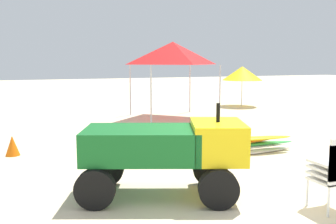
% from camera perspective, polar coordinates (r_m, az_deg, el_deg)
% --- Properties ---
extents(ground, '(80.00, 80.00, 0.00)m').
position_cam_1_polar(ground, '(6.23, 10.29, -12.67)').
color(ground, beige).
extents(utility_cart, '(2.81, 2.05, 1.50)m').
position_cam_1_polar(utility_cart, '(6.03, -0.21, -5.42)').
color(utility_cart, '#146023').
rests_on(utility_cart, ground).
extents(stacked_plastic_chairs, '(0.48, 0.48, 1.11)m').
position_cam_1_polar(stacked_plastic_chairs, '(5.92, 23.89, -7.67)').
color(stacked_plastic_chairs, white).
rests_on(stacked_plastic_chairs, ground).
extents(surfboard_pile, '(2.62, 0.72, 0.40)m').
position_cam_1_polar(surfboard_pile, '(9.17, 12.24, -4.78)').
color(surfboard_pile, white).
rests_on(surfboard_pile, ground).
extents(popup_canopy, '(2.64, 2.64, 2.85)m').
position_cam_1_polar(popup_canopy, '(14.23, 0.72, 8.82)').
color(popup_canopy, '#B2B2B7').
rests_on(popup_canopy, ground).
extents(beach_umbrella_mid, '(1.88, 1.88, 1.88)m').
position_cam_1_polar(beach_umbrella_mid, '(18.34, 11.08, 5.72)').
color(beach_umbrella_mid, beige).
rests_on(beach_umbrella_mid, ground).
extents(traffic_cone_far, '(0.33, 0.33, 0.46)m').
position_cam_1_polar(traffic_cone_far, '(9.38, -22.32, -4.69)').
color(traffic_cone_far, orange).
rests_on(traffic_cone_far, ground).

